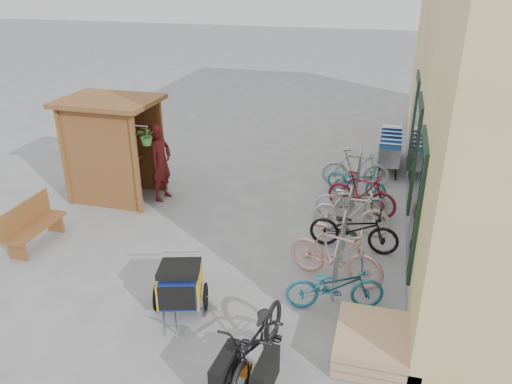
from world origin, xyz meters
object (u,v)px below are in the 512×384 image
(pallet_stack, at_px, (371,343))
(child_trailer, at_px, (180,283))
(bike_3, at_px, (351,212))
(bike_5, at_px, (362,193))
(bike_0, at_px, (335,286))
(bike_1, at_px, (336,254))
(bike_4, at_px, (352,201))
(cargo_bike, at_px, (258,344))
(kiosk, at_px, (109,135))
(shopping_carts, at_px, (390,145))
(bike_2, at_px, (354,229))
(bench, at_px, (32,224))
(bike_7, at_px, (356,168))
(person_kiosk, at_px, (161,162))
(bike_6, at_px, (356,180))

(pallet_stack, xyz_separation_m, child_trailer, (-3.04, 0.29, 0.26))
(pallet_stack, xyz_separation_m, bike_3, (-0.65, 3.54, 0.28))
(bike_3, distance_m, bike_5, 1.03)
(pallet_stack, height_order, bike_3, bike_3)
(bike_0, distance_m, bike_5, 3.60)
(bike_1, relative_size, bike_4, 1.11)
(cargo_bike, distance_m, bike_3, 4.39)
(kiosk, bearing_deg, child_trailer, -47.90)
(child_trailer, bearing_deg, bike_1, 15.80)
(bike_0, height_order, bike_5, bike_5)
(shopping_carts, relative_size, bike_4, 1.44)
(bike_2, bearing_deg, bench, 107.42)
(bike_1, bearing_deg, bench, 109.42)
(bike_7, bearing_deg, bike_1, 175.25)
(shopping_carts, height_order, bike_2, shopping_carts)
(person_kiosk, height_order, bike_6, person_kiosk)
(shopping_carts, bearing_deg, bike_7, -113.85)
(kiosk, bearing_deg, bike_3, -3.39)
(bike_3, bearing_deg, bike_5, -5.72)
(person_kiosk, relative_size, bike_3, 1.14)
(shopping_carts, distance_m, cargo_bike, 8.64)
(bike_1, relative_size, bike_7, 1.05)
(bike_1, xyz_separation_m, bike_2, (0.21, 1.15, -0.07))
(bench, relative_size, bike_6, 0.94)
(pallet_stack, bearing_deg, shopping_carts, 90.00)
(child_trailer, bearing_deg, bike_7, 51.52)
(child_trailer, height_order, bike_3, bike_3)
(bike_4, relative_size, bike_5, 0.98)
(shopping_carts, relative_size, bike_6, 1.50)
(bike_2, distance_m, bike_4, 1.36)
(pallet_stack, bearing_deg, bike_6, 97.33)
(cargo_bike, bearing_deg, bike_7, 88.76)
(bike_7, bearing_deg, kiosk, 105.83)
(cargo_bike, bearing_deg, bike_6, 87.62)
(bench, distance_m, person_kiosk, 3.14)
(bench, xyz_separation_m, bike_0, (6.02, -0.44, -0.04))
(bike_4, bearing_deg, bike_3, 177.71)
(child_trailer, relative_size, bike_0, 0.92)
(child_trailer, bearing_deg, pallet_stack, -22.21)
(child_trailer, distance_m, bike_2, 3.63)
(kiosk, bearing_deg, bike_4, 3.92)
(bike_6, xyz_separation_m, bike_7, (-0.07, 0.52, 0.10))
(pallet_stack, xyz_separation_m, bike_2, (-0.53, 2.91, 0.25))
(child_trailer, xyz_separation_m, bike_6, (2.34, 5.18, -0.07))
(person_kiosk, bearing_deg, bike_4, -78.67)
(bike_0, distance_m, bike_7, 5.03)
(bike_1, bearing_deg, bike_4, 14.90)
(cargo_bike, height_order, person_kiosk, person_kiosk)
(person_kiosk, bearing_deg, kiosk, 110.51)
(cargo_bike, bearing_deg, shopping_carts, 84.81)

